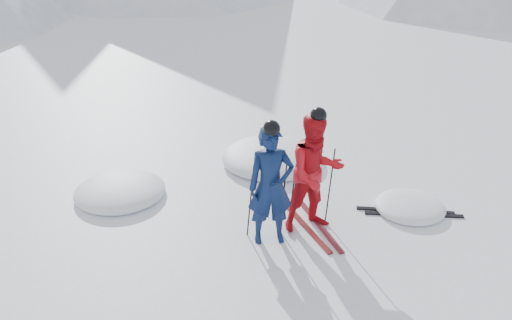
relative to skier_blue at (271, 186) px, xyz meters
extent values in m
plane|color=white|center=(1.82, 0.22, -0.98)|extent=(160.00, 160.00, 0.00)
imported|color=#0B1B45|center=(0.00, 0.00, 0.00)|extent=(0.73, 0.49, 1.97)
imported|color=red|center=(0.77, 0.29, 0.03)|extent=(1.13, 0.97, 2.02)
cylinder|color=black|center=(-0.30, 0.15, -0.33)|extent=(0.13, 0.09, 1.31)
cylinder|color=black|center=(0.25, 0.25, -0.33)|extent=(0.13, 0.08, 1.31)
cylinder|color=black|center=(0.47, 0.54, -0.31)|extent=(0.13, 0.10, 1.35)
cylinder|color=black|center=(1.07, 0.44, -0.31)|extent=(0.13, 0.09, 1.35)
cube|color=black|center=(0.65, 0.29, -0.97)|extent=(0.53, 1.67, 0.03)
cube|color=black|center=(0.89, 0.29, -0.97)|extent=(0.41, 1.69, 0.03)
cube|color=black|center=(2.51, 0.56, -0.97)|extent=(1.67, 0.48, 0.03)
cube|color=black|center=(2.61, 0.41, -0.97)|extent=(1.68, 0.43, 0.03)
ellipsoid|color=white|center=(-2.55, 1.82, -0.98)|extent=(1.69, 1.69, 0.37)
ellipsoid|color=white|center=(2.61, 0.61, -0.98)|extent=(1.24, 1.24, 0.27)
ellipsoid|color=white|center=(0.48, 2.85, -0.98)|extent=(2.12, 2.12, 0.47)
camera|label=1|loc=(-1.18, -7.25, 4.01)|focal=38.00mm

